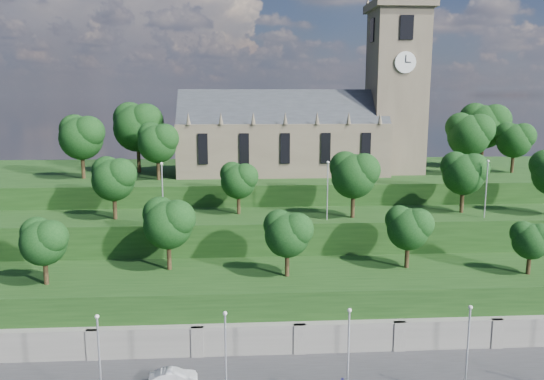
{
  "coord_description": "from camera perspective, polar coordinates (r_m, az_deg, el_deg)",
  "views": [
    {
      "loc": [
        -10.72,
        -37.3,
        27.15
      ],
      "look_at": [
        -6.55,
        30.0,
        15.1
      ],
      "focal_mm": 35.0,
      "sensor_mm": 36.0,
      "label": 1
    }
  ],
  "objects": [
    {
      "name": "retaining_wall",
      "position": [
        56.13,
        8.16,
        -16.02
      ],
      "size": [
        160.0,
        2.1,
        5.0
      ],
      "color": "slate",
      "rests_on": "ground"
    },
    {
      "name": "embankment_lower",
      "position": [
        60.91,
        7.03,
        -12.29
      ],
      "size": [
        160.0,
        12.0,
        8.0
      ],
      "primitive_type": "cube",
      "color": "#153411",
      "rests_on": "ground"
    },
    {
      "name": "embankment_upper",
      "position": [
        70.42,
        5.43,
        -7.39
      ],
      "size": [
        160.0,
        10.0,
        12.0
      ],
      "primitive_type": "cube",
      "color": "#153411",
      "rests_on": "ground"
    },
    {
      "name": "hilltop",
      "position": [
        90.13,
        3.38,
        -2.48
      ],
      "size": [
        160.0,
        32.0,
        15.0
      ],
      "primitive_type": "cube",
      "color": "#153411",
      "rests_on": "ground"
    },
    {
      "name": "church",
      "position": [
        84.21,
        4.35,
        6.96
      ],
      "size": [
        38.6,
        12.35,
        27.6
      ],
      "color": "brown",
      "rests_on": "hilltop"
    },
    {
      "name": "trees_lower",
      "position": [
        57.87,
        4.1,
        -4.18
      ],
      "size": [
        68.65,
        9.06,
        8.14
      ],
      "color": "black",
      "rests_on": "embankment_lower"
    },
    {
      "name": "trees_upper",
      "position": [
        67.91,
        10.08,
        1.74
      ],
      "size": [
        61.54,
        8.07,
        8.36
      ],
      "color": "black",
      "rests_on": "embankment_upper"
    },
    {
      "name": "trees_hilltop",
      "position": [
        83.56,
        3.89,
        6.44
      ],
      "size": [
        73.01,
        16.46,
        11.15
      ],
      "color": "black",
      "rests_on": "hilltop"
    },
    {
      "name": "lamp_posts_promenade",
      "position": [
        45.57,
        8.22,
        -16.57
      ],
      "size": [
        60.36,
        0.36,
        8.28
      ],
      "color": "#B2B2B7",
      "rests_on": "promenade"
    },
    {
      "name": "lamp_posts_upper",
      "position": [
        65.12,
        5.98,
        0.45
      ],
      "size": [
        40.36,
        0.36,
        7.32
      ],
      "color": "#B2B2B7",
      "rests_on": "embankment_upper"
    },
    {
      "name": "car_middle",
      "position": [
        50.23,
        -10.57,
        -19.19
      ],
      "size": [
        4.33,
        1.85,
        1.39
      ],
      "primitive_type": "imported",
      "rotation": [
        0.0,
        0.0,
        1.66
      ],
      "color": "#B4B5B9",
      "rests_on": "promenade"
    }
  ]
}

